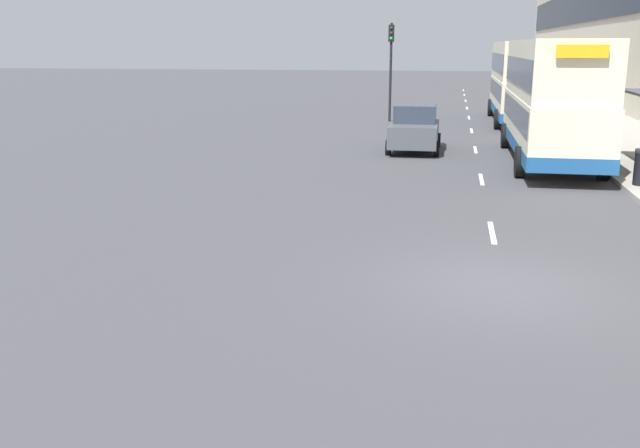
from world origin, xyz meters
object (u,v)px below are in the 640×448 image
traffic_light_far_kerb (391,56)px  double_decker_bus_near (552,98)px  car_0 (415,128)px  double_decker_bus_ahead (520,80)px

traffic_light_far_kerb → double_decker_bus_near: bearing=-62.6°
double_decker_bus_near → car_0: size_ratio=2.63×
double_decker_bus_near → car_0: bearing=157.6°
traffic_light_far_kerb → car_0: bearing=-80.1°
double_decker_bus_ahead → car_0: double_decker_bus_ahead is taller
traffic_light_far_kerb → double_decker_bus_ahead: bearing=4.3°
car_0 → double_decker_bus_near: bearing=157.6°
double_decker_bus_ahead → traffic_light_far_kerb: bearing=-175.7°
car_0 → traffic_light_far_kerb: 11.72m
double_decker_bus_near → traffic_light_far_kerb: (-6.88, 13.27, 1.25)m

